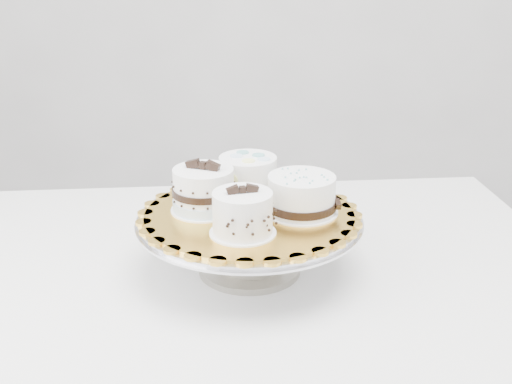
{
  "coord_description": "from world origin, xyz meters",
  "views": [
    {
      "loc": [
        0.05,
        -0.96,
        1.31
      ],
      "look_at": [
        0.02,
        0.08,
        0.9
      ],
      "focal_mm": 45.0,
      "sensor_mm": 36.0,
      "label": 1
    }
  ],
  "objects_px": {
    "cake_board": "(249,214)",
    "cake_swirl": "(243,214)",
    "table": "(230,299)",
    "cake_banded": "(204,192)",
    "cake_ribbon": "(302,196)",
    "cake_stand": "(249,233)",
    "cake_dots": "(248,177)"
  },
  "relations": [
    {
      "from": "cake_ribbon",
      "to": "cake_banded",
      "type": "bearing_deg",
      "value": 166.69
    },
    {
      "from": "table",
      "to": "cake_swirl",
      "type": "bearing_deg",
      "value": -79.62
    },
    {
      "from": "cake_ribbon",
      "to": "cake_swirl",
      "type": "bearing_deg",
      "value": -149.36
    },
    {
      "from": "cake_stand",
      "to": "cake_banded",
      "type": "distance_m",
      "value": 0.11
    },
    {
      "from": "table",
      "to": "cake_banded",
      "type": "relative_size",
      "value": 10.24
    },
    {
      "from": "cake_dots",
      "to": "cake_ribbon",
      "type": "distance_m",
      "value": 0.12
    },
    {
      "from": "cake_ribbon",
      "to": "cake_board",
      "type": "bearing_deg",
      "value": 171.26
    },
    {
      "from": "table",
      "to": "cake_swirl",
      "type": "height_order",
      "value": "cake_swirl"
    },
    {
      "from": "table",
      "to": "cake_board",
      "type": "relative_size",
      "value": 3.75
    },
    {
      "from": "cake_swirl",
      "to": "cake_dots",
      "type": "bearing_deg",
      "value": 73.04
    },
    {
      "from": "cake_banded",
      "to": "cake_dots",
      "type": "relative_size",
      "value": 1.05
    },
    {
      "from": "cake_board",
      "to": "cake_banded",
      "type": "height_order",
      "value": "cake_banded"
    },
    {
      "from": "cake_stand",
      "to": "cake_ribbon",
      "type": "distance_m",
      "value": 0.12
    },
    {
      "from": "cake_stand",
      "to": "table",
      "type": "bearing_deg",
      "value": 157.35
    },
    {
      "from": "cake_stand",
      "to": "cake_swirl",
      "type": "xyz_separation_m",
      "value": [
        -0.01,
        -0.09,
        0.07
      ]
    },
    {
      "from": "table",
      "to": "cake_ribbon",
      "type": "distance_m",
      "value": 0.25
    },
    {
      "from": "cake_board",
      "to": "cake_ribbon",
      "type": "distance_m",
      "value": 0.1
    },
    {
      "from": "cake_board",
      "to": "cake_banded",
      "type": "bearing_deg",
      "value": 173.11
    },
    {
      "from": "cake_board",
      "to": "cake_dots",
      "type": "bearing_deg",
      "value": 94.04
    },
    {
      "from": "cake_stand",
      "to": "cake_board",
      "type": "xyz_separation_m",
      "value": [
        0.0,
        0.0,
        0.04
      ]
    },
    {
      "from": "cake_dots",
      "to": "cake_ribbon",
      "type": "height_order",
      "value": "cake_dots"
    },
    {
      "from": "cake_board",
      "to": "cake_dots",
      "type": "relative_size",
      "value": 2.87
    },
    {
      "from": "cake_stand",
      "to": "cake_board",
      "type": "distance_m",
      "value": 0.04
    },
    {
      "from": "table",
      "to": "cake_dots",
      "type": "distance_m",
      "value": 0.23
    },
    {
      "from": "cake_board",
      "to": "cake_swirl",
      "type": "relative_size",
      "value": 3.05
    },
    {
      "from": "cake_dots",
      "to": "cake_stand",
      "type": "bearing_deg",
      "value": -86.09
    },
    {
      "from": "cake_board",
      "to": "cake_banded",
      "type": "distance_m",
      "value": 0.09
    },
    {
      "from": "cake_swirl",
      "to": "cake_ribbon",
      "type": "relative_size",
      "value": 0.85
    },
    {
      "from": "cake_swirl",
      "to": "cake_ribbon",
      "type": "height_order",
      "value": "cake_swirl"
    },
    {
      "from": "cake_ribbon",
      "to": "table",
      "type": "bearing_deg",
      "value": 163.35
    },
    {
      "from": "cake_swirl",
      "to": "cake_dots",
      "type": "relative_size",
      "value": 0.94
    },
    {
      "from": "cake_stand",
      "to": "cake_swirl",
      "type": "distance_m",
      "value": 0.11
    }
  ]
}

